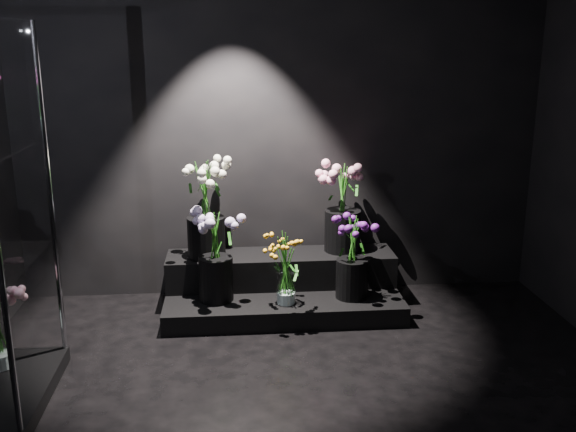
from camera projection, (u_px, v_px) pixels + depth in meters
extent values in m
plane|color=black|center=(281.00, 116.00, 4.84)|extent=(4.00, 0.00, 4.00)
plane|color=black|center=(481.00, 399.00, 0.99)|extent=(4.00, 0.00, 4.00)
cube|color=black|center=(283.00, 301.00, 4.77)|extent=(1.72, 0.77, 0.14)
cube|color=black|center=(281.00, 269.00, 4.90)|extent=(1.72, 0.38, 0.24)
cylinder|color=white|center=(286.00, 288.00, 4.52)|extent=(0.14, 0.14, 0.24)
cylinder|color=black|center=(216.00, 279.00, 4.57)|extent=(0.24, 0.24, 0.32)
cylinder|color=black|center=(352.00, 278.00, 4.63)|extent=(0.23, 0.23, 0.29)
cylinder|color=black|center=(206.00, 237.00, 4.76)|extent=(0.28, 0.28, 0.31)
cylinder|color=black|center=(342.00, 231.00, 4.91)|extent=(0.28, 0.28, 0.32)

